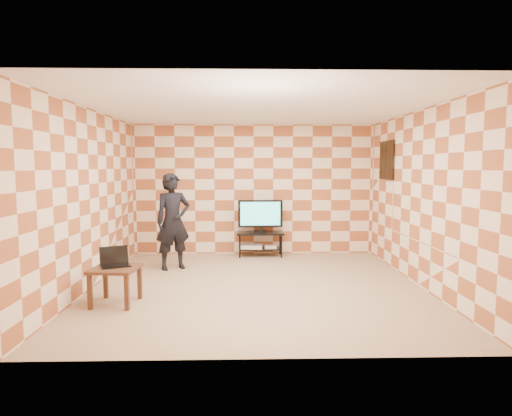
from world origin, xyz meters
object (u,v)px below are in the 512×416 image
object	(u,v)px
tv_stand	(260,239)
side_table	(115,274)
person	(173,221)
tv	(260,214)

from	to	relation	value
tv_stand	side_table	world-z (taller)	same
tv_stand	person	size ratio (longest dim) A/B	0.55
tv_stand	tv	bearing A→B (deg)	-92.32
tv	person	world-z (taller)	person
tv	side_table	distance (m)	3.66
tv_stand	side_table	size ratio (longest dim) A/B	1.50
tv	side_table	size ratio (longest dim) A/B	1.43
tv_stand	person	xyz separation A→B (m)	(-1.59, -1.05, 0.49)
tv_stand	tv	distance (m)	0.50
tv	person	xyz separation A→B (m)	(-1.59, -1.04, -0.01)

